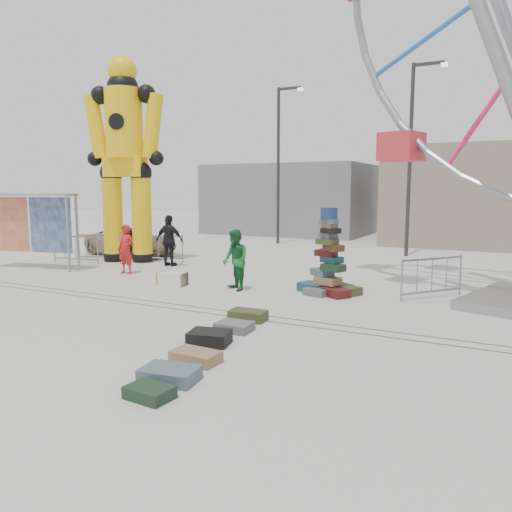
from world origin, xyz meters
The scene contains 24 objects.
ground centered at (0.00, 0.00, 0.00)m, with size 90.00×90.00×0.00m, color #9E9E99.
track_line_near centered at (0.00, 0.60, 0.00)m, with size 40.00×0.04×0.01m, color #47443F.
track_line_far centered at (0.00, 1.00, 0.00)m, with size 40.00×0.04×0.01m, color #47443F.
building_left centered at (-6.00, 22.00, 2.20)m, with size 10.00×8.00×4.40m, color gray.
lamp_post_right centered at (3.09, 13.00, 4.48)m, with size 1.41×0.25×8.00m.
lamp_post_left centered at (-3.91, 15.00, 4.48)m, with size 1.41×0.25×8.00m.
suitcase_tower centered at (2.56, 4.05, 0.66)m, with size 1.86×1.54×2.37m.
crash_test_dummy centered at (-6.54, 6.27, 4.27)m, with size 3.20×1.56×8.11m.
banner_scaffold centered at (-8.37, 3.21, 2.03)m, with size 3.79×1.37×2.70m.
steamer_trunk centered at (-1.97, 3.00, 0.19)m, with size 0.82×0.48×0.38m, color silver.
row_case_0 centered at (1.94, 0.48, 0.11)m, with size 0.80×0.48×0.23m, color #3B4020.
row_case_1 centered at (2.08, -0.38, 0.09)m, with size 0.71×0.55×0.18m, color slate.
row_case_2 centered at (2.09, -1.35, 0.13)m, with size 0.75×0.58×0.25m, color black.
row_case_3 centered at (2.42, -2.28, 0.10)m, with size 0.80×0.48×0.20m, color #94704B.
row_case_4 centered at (2.53, -3.13, 0.10)m, with size 0.85×0.57×0.21m, color #4B616B.
row_case_5 centered at (2.67, -3.77, 0.09)m, with size 0.64×0.45×0.18m, color #1A3020.
barricade_dummy_a centered at (-7.97, 4.91, 0.55)m, with size 2.00×0.10×1.10m, color gray, non-canonical shape.
barricade_dummy_b centered at (-7.38, 5.76, 0.55)m, with size 2.00×0.10×1.10m, color gray, non-canonical shape.
barricade_dummy_c centered at (-5.31, 6.61, 0.55)m, with size 2.00×0.10×1.10m, color gray, non-canonical shape.
barricade_wheel_front centered at (5.18, 4.68, 0.55)m, with size 2.00×0.10×1.10m, color gray, non-canonical shape.
pedestrian_red centered at (-4.63, 3.99, 0.84)m, with size 0.61×0.40×1.67m, color red.
pedestrian_green centered at (0.07, 3.23, 0.87)m, with size 0.84×0.66×1.73m, color #18602A.
pedestrian_black centered at (-4.32, 6.03, 0.96)m, with size 1.12×0.47×1.91m, color black.
parked_suv centered at (-7.71, 7.79, 0.60)m, with size 1.98×4.30×1.20m, color tan.
Camera 1 is at (6.95, -8.92, 2.85)m, focal length 35.00 mm.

